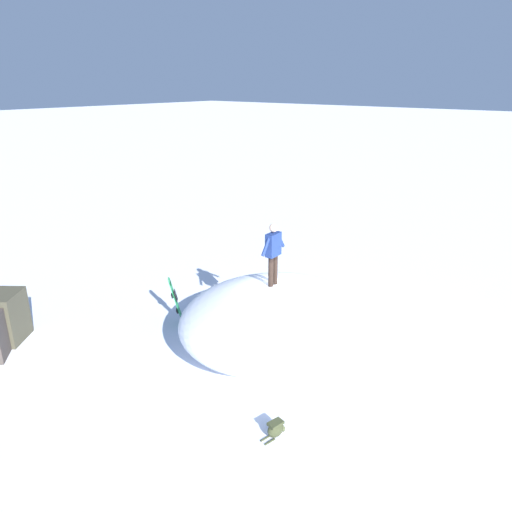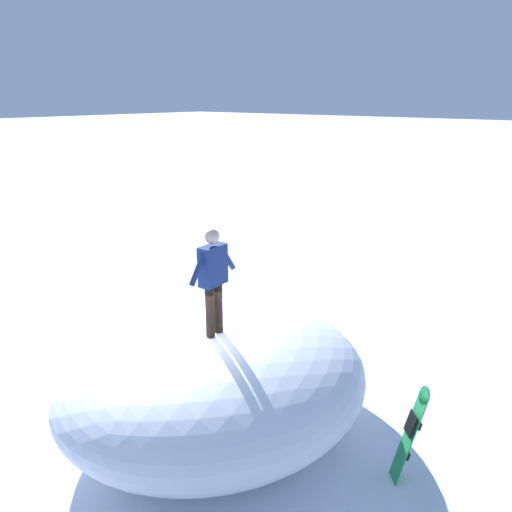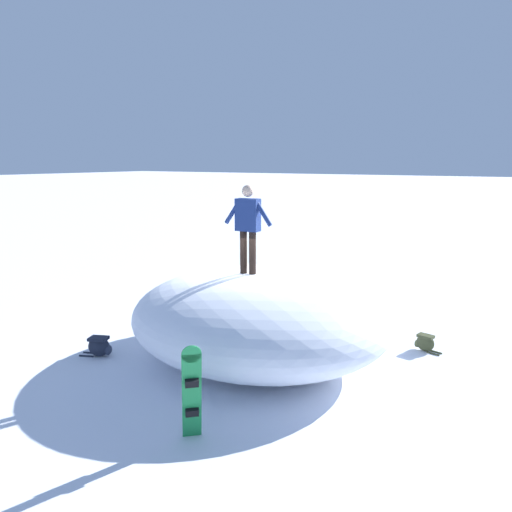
# 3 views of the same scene
# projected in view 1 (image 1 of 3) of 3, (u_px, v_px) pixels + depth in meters

# --- Properties ---
(ground) EXTENTS (240.00, 240.00, 0.00)m
(ground) POSITION_uv_depth(u_px,v_px,m) (300.00, 346.00, 13.38)
(ground) COLOR white
(snow_mound) EXTENTS (5.91, 5.49, 1.80)m
(snow_mound) POSITION_uv_depth(u_px,v_px,m) (274.00, 319.00, 13.01)
(snow_mound) COLOR white
(snow_mound) RESTS_ON ground
(snowboarder_standing) EXTENTS (1.04, 0.25, 1.72)m
(snowboarder_standing) POSITION_uv_depth(u_px,v_px,m) (273.00, 250.00, 12.57)
(snowboarder_standing) COLOR black
(snowboarder_standing) RESTS_ON snow_mound
(snowboard_primary_upright) EXTENTS (0.46, 0.47, 1.54)m
(snowboard_primary_upright) POSITION_uv_depth(u_px,v_px,m) (176.00, 300.00, 14.33)
(snowboard_primary_upright) COLOR #1E8C47
(snowboard_primary_upright) RESTS_ON ground
(backpack_near) EXTENTS (0.59, 0.32, 0.36)m
(backpack_near) POSITION_uv_depth(u_px,v_px,m) (276.00, 429.00, 9.94)
(backpack_near) COLOR #383D23
(backpack_near) RESTS_ON ground
(backpack_far) EXTENTS (0.71, 0.47, 0.41)m
(backpack_far) POSITION_uv_depth(u_px,v_px,m) (287.00, 292.00, 16.29)
(backpack_far) COLOR #1E2333
(backpack_far) RESTS_ON ground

